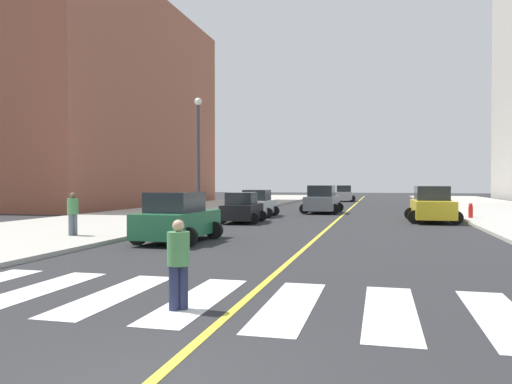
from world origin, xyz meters
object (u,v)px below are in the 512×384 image
car_green_fourth (177,219)px  car_black_sixth (242,208)px  street_lamp (198,147)px  car_white_third (258,204)px  car_yellow_second (432,205)px  car_silver_fifth (344,194)px  pedestrian_walking_west (73,212)px  pedestrian_crossing (178,260)px  fire_hydrant (471,211)px  car_gray_nearest (322,200)px

car_green_fourth → car_black_sixth: size_ratio=1.11×
car_green_fourth → street_lamp: bearing=107.6°
car_white_third → street_lamp: (-2.38, -4.86, 3.50)m
car_yellow_second → car_silver_fifth: bearing=-77.9°
pedestrian_walking_west → car_green_fourth: bearing=113.2°
pedestrian_crossing → fire_hydrant: bearing=28.7°
pedestrian_crossing → street_lamp: bearing=68.2°
street_lamp → car_white_third: bearing=63.9°
car_green_fourth → fire_hydrant: 19.40m
pedestrian_walking_west → fire_hydrant: pedestrian_walking_west is taller
car_green_fourth → pedestrian_crossing: 10.41m
car_gray_nearest → street_lamp: (-6.13, -9.68, 3.37)m
car_yellow_second → car_white_third: 11.06m
car_green_fourth → pedestrian_walking_west: bearing=-176.8°
car_green_fourth → pedestrian_walking_west: size_ratio=2.51×
car_white_third → car_silver_fifth: bearing=81.2°
car_black_sixth → pedestrian_crossing: 19.54m
car_silver_fifth → car_black_sixth: 34.09m
street_lamp → pedestrian_crossing: bearing=-70.5°
car_silver_fifth → pedestrian_walking_west: 44.25m
car_black_sixth → car_yellow_second: bearing=12.9°
car_green_fourth → car_black_sixth: bearing=92.0°
car_gray_nearest → car_white_third: 6.11m
car_green_fourth → pedestrian_walking_west: car_green_fourth is taller
car_yellow_second → car_green_fourth: size_ratio=1.08×
car_silver_fifth → pedestrian_walking_west: car_silver_fifth is taller
car_white_third → street_lamp: street_lamp is taller
street_lamp → car_black_sixth: bearing=-5.2°
pedestrian_crossing → pedestrian_walking_west: bearing=90.6°
car_yellow_second → fire_hydrant: (2.41, 2.08, -0.39)m
car_silver_fifth → street_lamp: bearing=-102.7°
pedestrian_walking_west → street_lamp: bearing=-167.8°
car_green_fourth → car_silver_fifth: size_ratio=0.98×
car_gray_nearest → fire_hydrant: car_gray_nearest is taller
car_gray_nearest → fire_hydrant: (9.50, -4.91, -0.39)m
car_green_fourth → car_white_third: bearing=93.3°
car_green_fourth → pedestrian_walking_west: (-4.45, -0.12, 0.20)m
car_white_third → pedestrian_crossing: size_ratio=2.52×
car_white_third → street_lamp: 6.45m
car_yellow_second → car_silver_fifth: size_ratio=1.06×
pedestrian_crossing → pedestrian_walking_west: size_ratio=0.94×
car_green_fourth → pedestrian_crossing: car_green_fourth is taller
pedestrian_crossing → car_black_sixth: bearing=60.8°
car_silver_fifth → street_lamp: (-6.11, -33.67, 3.43)m
car_silver_fifth → pedestrian_crossing: bearing=-91.6°
car_yellow_second → fire_hydrant: car_yellow_second is taller
car_black_sixth → fire_hydrant: bearing=18.5°
car_yellow_second → car_black_sixth: size_ratio=1.19×
car_black_sixth → pedestrian_crossing: (4.11, -19.11, 0.09)m
car_yellow_second → car_black_sixth: 10.90m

